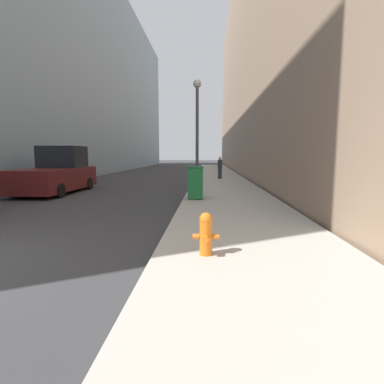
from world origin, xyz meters
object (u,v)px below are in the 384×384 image
lamppost (197,126)px  fire_hydrant (206,233)px  pickup_truck (57,174)px  pedestrian_on_sidewalk (220,168)px  trash_bin (196,182)px

lamppost → fire_hydrant: bearing=-87.2°
fire_hydrant → pickup_truck: size_ratio=0.14×
pickup_truck → pedestrian_on_sidewalk: (8.32, 7.39, -0.00)m
trash_bin → pickup_truck: 7.44m
trash_bin → pickup_truck: (-6.95, 2.65, 0.14)m
lamppost → pedestrian_on_sidewalk: size_ratio=3.43×
pickup_truck → lamppost: bearing=7.2°
fire_hydrant → pickup_truck: 11.90m
pedestrian_on_sidewalk → trash_bin: bearing=-97.8°
trash_bin → pickup_truck: size_ratio=0.25×
fire_hydrant → trash_bin: 6.69m
pedestrian_on_sidewalk → pickup_truck: bearing=-138.4°
fire_hydrant → pedestrian_on_sidewalk: (0.93, 16.71, 0.40)m
trash_bin → pickup_truck: pickup_truck is taller
trash_bin → pickup_truck: bearing=159.1°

